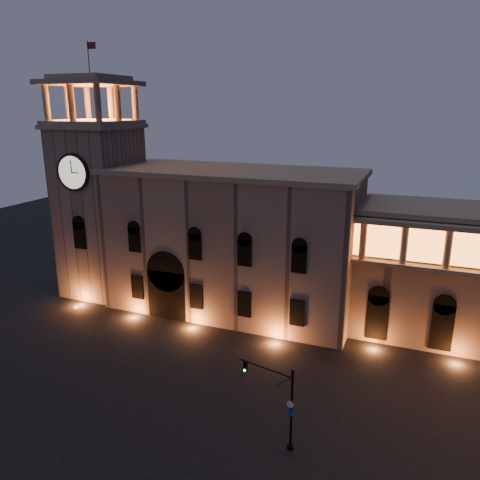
% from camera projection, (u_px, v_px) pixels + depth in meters
% --- Properties ---
extents(ground, '(160.00, 160.00, 0.00)m').
position_uv_depth(ground, '(154.00, 410.00, 39.39)').
color(ground, black).
rests_on(ground, ground).
extents(government_building, '(30.80, 12.80, 17.60)m').
position_uv_depth(government_building, '(231.00, 241.00, 57.34)').
color(government_building, '#876D58').
rests_on(government_building, ground).
extents(clock_tower, '(9.80, 9.80, 32.40)m').
position_uv_depth(clock_tower, '(100.00, 202.00, 62.00)').
color(clock_tower, '#876D58').
rests_on(clock_tower, ground).
extents(traffic_light, '(4.75, 1.36, 6.66)m').
position_uv_depth(traffic_light, '(282.00, 404.00, 34.47)').
color(traffic_light, black).
rests_on(traffic_light, ground).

